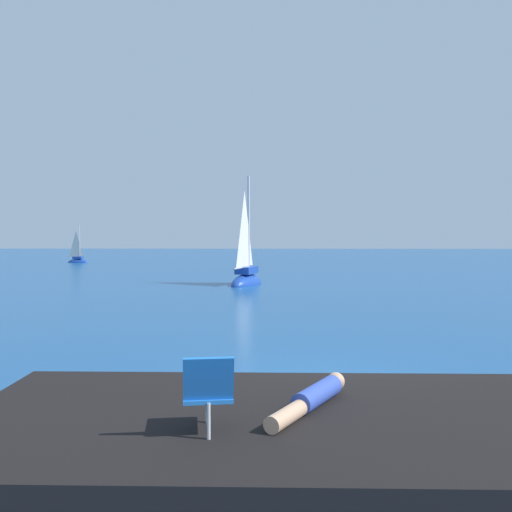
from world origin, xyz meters
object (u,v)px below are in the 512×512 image
object	(u,v)px
sailboat_near	(246,278)
sailboat_far	(78,260)
beach_chair	(208,389)
person_sunbather	(313,398)

from	to	relation	value
sailboat_near	sailboat_far	distance (m)	25.43
sailboat_near	beach_chair	bearing A→B (deg)	-159.50
sailboat_near	person_sunbather	bearing A→B (deg)	-156.65
beach_chair	sailboat_near	bearing A→B (deg)	-6.73
sailboat_near	sailboat_far	world-z (taller)	sailboat_near
sailboat_far	person_sunbather	xyz separation A→B (m)	(17.26, -42.14, 0.63)
person_sunbather	beach_chair	xyz separation A→B (m)	(-1.08, -0.83, 0.33)
sailboat_far	person_sunbather	world-z (taller)	sailboat_far
sailboat_near	sailboat_far	xyz separation A→B (m)	(-15.63, 20.06, -0.14)
person_sunbather	beach_chair	size ratio (longest dim) A/B	2.00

